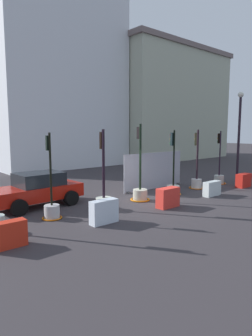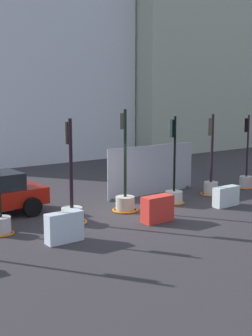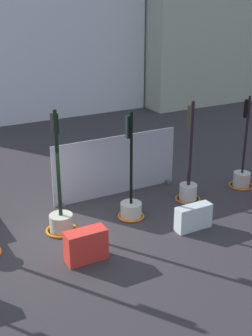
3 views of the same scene
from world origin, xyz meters
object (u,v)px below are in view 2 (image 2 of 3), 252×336
traffic_light_1 (1,218)px  traffic_light_6 (246,177)px  traffic_light_4 (174,190)px  traffic_light_5 (211,180)px  construction_barrier_3 (226,196)px  construction_barrier_1 (64,227)px  traffic_light_3 (125,196)px  construction_barrier_2 (157,209)px  traffic_light_2 (72,207)px

traffic_light_1 → traffic_light_6: 11.67m
traffic_light_4 → traffic_light_5: 2.36m
traffic_light_4 → traffic_light_6: size_ratio=1.02×
construction_barrier_3 → construction_barrier_1: bearing=-179.9°
traffic_light_1 → traffic_light_4: bearing=-2.1°
traffic_light_1 → traffic_light_3: size_ratio=0.90×
traffic_light_3 → traffic_light_5: size_ratio=1.08×
traffic_light_5 → traffic_light_6: size_ratio=1.03×
traffic_light_6 → construction_barrier_3: traffic_light_6 is taller
traffic_light_6 → construction_barrier_3: (-3.44, -1.74, -0.15)m
traffic_light_3 → construction_barrier_2: traffic_light_3 is taller
traffic_light_5 → traffic_light_6: traffic_light_5 is taller
construction_barrier_2 → traffic_light_1: bearing=158.9°
traffic_light_1 → construction_barrier_2: 5.06m
traffic_light_2 → construction_barrier_1: 1.91m
traffic_light_2 → construction_barrier_2: size_ratio=3.14×
construction_barrier_1 → construction_barrier_3: 7.04m
traffic_light_3 → construction_barrier_1: bearing=-153.5°
construction_barrier_2 → construction_barrier_3: construction_barrier_2 is taller
traffic_light_3 → traffic_light_4: bearing=-4.8°
traffic_light_5 → construction_barrier_1: 8.28m
traffic_light_6 → construction_barrier_1: traffic_light_6 is taller
traffic_light_2 → construction_barrier_1: bearing=-126.3°
traffic_light_2 → traffic_light_3: bearing=4.9°
traffic_light_4 → traffic_light_5: size_ratio=0.99×
traffic_light_2 → traffic_light_3: (2.36, 0.20, 0.03)m
construction_barrier_2 → construction_barrier_3: (3.51, 0.03, -0.06)m
traffic_light_4 → traffic_light_6: bearing=2.3°
traffic_light_3 → traffic_light_4: 2.27m
traffic_light_1 → traffic_light_3: 4.68m
construction_barrier_3 → traffic_light_3: bearing=153.9°
construction_barrier_2 → construction_barrier_3: bearing=0.5°
traffic_light_5 → construction_barrier_1: (-8.09, -1.75, -0.20)m
traffic_light_2 → traffic_light_6: bearing=1.3°
traffic_light_1 → traffic_light_5: traffic_light_5 is taller
traffic_light_3 → traffic_light_6: bearing=0.0°
traffic_light_5 → traffic_light_4: bearing=-175.2°
traffic_light_1 → construction_barrier_3: bearing=-12.3°
traffic_light_1 → construction_barrier_2: traffic_light_1 is taller
traffic_light_5 → construction_barrier_1: bearing=-167.8°
traffic_light_2 → traffic_light_5: traffic_light_2 is taller
traffic_light_1 → construction_barrier_3: size_ratio=2.92×
traffic_light_1 → traffic_light_5: bearing=-0.3°
traffic_light_3 → construction_barrier_2: bearing=-88.8°
traffic_light_4 → traffic_light_2: bearing=-179.8°
traffic_light_1 → construction_barrier_1: (1.19, -1.80, -0.08)m
construction_barrier_1 → construction_barrier_2: same height
traffic_light_2 → construction_barrier_1: size_ratio=3.14×
traffic_light_4 → construction_barrier_2: size_ratio=3.10×
traffic_light_5 → traffic_light_6: (2.39, -0.00, -0.11)m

